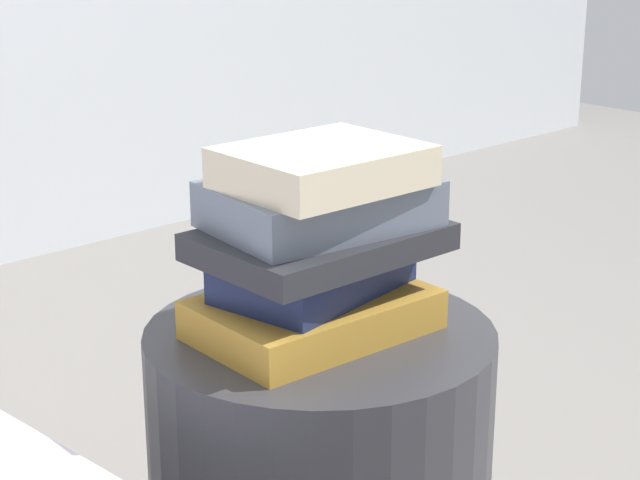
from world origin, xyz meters
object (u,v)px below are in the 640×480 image
object	(u,v)px
book_ochre	(313,314)
book_navy	(313,272)
book_cream	(323,166)
book_slate	(320,204)
book_charcoal	(317,242)

from	to	relation	value
book_ochre	book_navy	bearing A→B (deg)	50.53
book_ochre	book_cream	size ratio (longest dim) A/B	1.28
book_ochre	book_navy	xyz separation A→B (m)	(0.01, 0.01, 0.05)
book_navy	book_slate	distance (m)	0.09
book_slate	book_cream	bearing A→B (deg)	-117.25
book_cream	book_navy	bearing A→B (deg)	78.71
book_navy	book_slate	xyz separation A→B (m)	(0.01, -0.00, 0.09)
book_ochre	book_charcoal	distance (m)	0.09
book_ochre	book_cream	bearing A→B (deg)	-61.58
book_cream	book_slate	bearing A→B (deg)	57.09
book_ochre	book_slate	distance (m)	0.14
book_navy	book_slate	size ratio (longest dim) A/B	0.90
book_ochre	book_cream	xyz separation A→B (m)	(0.01, -0.01, 0.19)
book_ochre	book_cream	world-z (taller)	book_cream
book_ochre	book_charcoal	xyz separation A→B (m)	(0.01, 0.00, 0.09)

